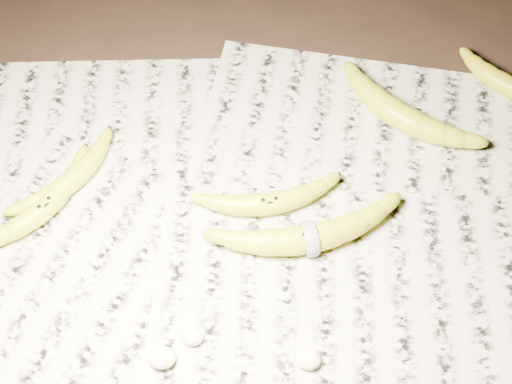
# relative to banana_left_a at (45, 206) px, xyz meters

# --- Properties ---
(ground) EXTENTS (3.00, 3.00, 0.00)m
(ground) POSITION_rel_banana_left_a_xyz_m (0.32, -0.00, -0.02)
(ground) COLOR black
(ground) RESTS_ON ground
(newspaper_patch) EXTENTS (0.90, 0.70, 0.01)m
(newspaper_patch) POSITION_rel_banana_left_a_xyz_m (0.30, -0.01, -0.02)
(newspaper_patch) COLOR #B8B39D
(newspaper_patch) RESTS_ON ground
(banana_left_a) EXTENTS (0.14, 0.18, 0.03)m
(banana_left_a) POSITION_rel_banana_left_a_xyz_m (0.00, 0.00, 0.00)
(banana_left_a) COLOR gold
(banana_left_a) RESTS_ON newspaper_patch
(banana_left_b) EXTENTS (0.14, 0.16, 0.03)m
(banana_left_b) POSITION_rel_banana_left_a_xyz_m (0.03, 0.05, -0.00)
(banana_left_b) COLOR gold
(banana_left_b) RESTS_ON newspaper_patch
(banana_center) EXTENTS (0.19, 0.10, 0.03)m
(banana_center) POSITION_rel_banana_left_a_xyz_m (0.31, 0.03, 0.00)
(banana_center) COLOR gold
(banana_center) RESTS_ON newspaper_patch
(banana_taped) EXTENTS (0.25, 0.13, 0.04)m
(banana_taped) POSITION_rel_banana_left_a_xyz_m (0.37, -0.02, 0.00)
(banana_taped) COLOR gold
(banana_taped) RESTS_ON newspaper_patch
(banana_upper_a) EXTENTS (0.21, 0.17, 0.04)m
(banana_upper_a) POSITION_rel_banana_left_a_xyz_m (0.49, 0.20, 0.00)
(banana_upper_a) COLOR gold
(banana_upper_a) RESTS_ON newspaper_patch
(banana_upper_b) EXTENTS (0.17, 0.13, 0.03)m
(banana_upper_b) POSITION_rel_banana_left_a_xyz_m (0.66, 0.27, 0.00)
(banana_upper_b) COLOR gold
(banana_upper_b) RESTS_ON newspaper_patch
(measuring_tape) EXTENTS (0.02, 0.05, 0.05)m
(measuring_tape) POSITION_rel_banana_left_a_xyz_m (0.37, -0.02, 0.00)
(measuring_tape) COLOR white
(measuring_tape) RESTS_ON newspaper_patch
(flesh_chunk_a) EXTENTS (0.04, 0.03, 0.02)m
(flesh_chunk_a) POSITION_rel_banana_left_a_xyz_m (0.19, -0.20, -0.01)
(flesh_chunk_a) COLOR #F2E8BB
(flesh_chunk_a) RESTS_ON newspaper_patch
(flesh_chunk_b) EXTENTS (0.03, 0.02, 0.02)m
(flesh_chunk_b) POSITION_rel_banana_left_a_xyz_m (0.23, -0.17, -0.01)
(flesh_chunk_b) COLOR #F2E8BB
(flesh_chunk_b) RESTS_ON newspaper_patch
(flesh_chunk_c) EXTENTS (0.03, 0.03, 0.02)m
(flesh_chunk_c) POSITION_rel_banana_left_a_xyz_m (0.37, -0.18, -0.01)
(flesh_chunk_c) COLOR #F2E8BB
(flesh_chunk_c) RESTS_ON newspaper_patch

